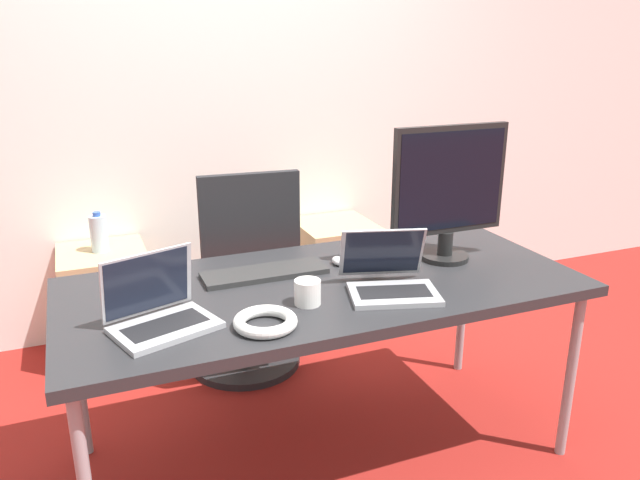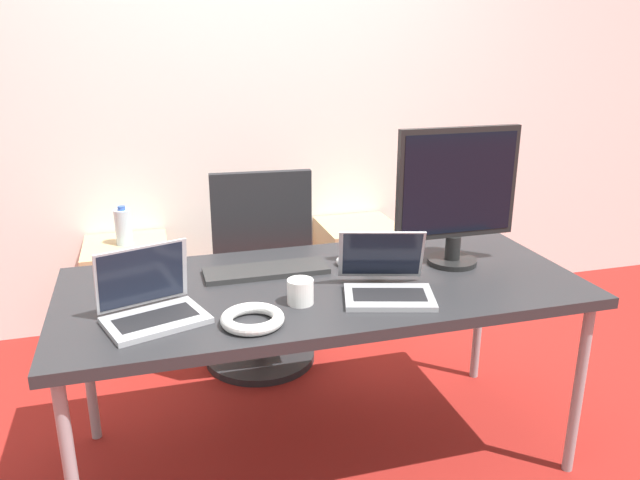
% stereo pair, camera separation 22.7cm
% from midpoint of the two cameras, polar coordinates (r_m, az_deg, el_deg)
% --- Properties ---
extents(ground_plane, '(14.00, 14.00, 0.00)m').
position_cam_midpoint_polar(ground_plane, '(2.66, -2.22, -18.86)').
color(ground_plane, maroon).
extents(wall_back, '(10.00, 0.05, 2.60)m').
position_cam_midpoint_polar(wall_back, '(3.53, -10.77, 13.03)').
color(wall_back, white).
rests_on(wall_back, ground_plane).
extents(desk, '(1.89, 0.84, 0.74)m').
position_cam_midpoint_polar(desk, '(2.31, -2.44, -4.94)').
color(desk, '#28282B').
rests_on(desk, ground_plane).
extents(office_chair, '(0.56, 0.58, 1.04)m').
position_cam_midpoint_polar(office_chair, '(3.07, -8.96, -5.42)').
color(office_chair, '#232326').
rests_on(office_chair, ground_plane).
extents(cabinet_left, '(0.43, 0.45, 0.57)m').
position_cam_midpoint_polar(cabinet_left, '(3.44, -20.72, -5.49)').
color(cabinet_left, tan).
rests_on(cabinet_left, ground_plane).
extents(cabinet_right, '(0.43, 0.45, 0.57)m').
position_cam_midpoint_polar(cabinet_right, '(3.67, -0.37, -2.77)').
color(cabinet_right, tan).
rests_on(cabinet_right, ground_plane).
extents(water_bottle, '(0.08, 0.08, 0.20)m').
position_cam_midpoint_polar(water_bottle, '(3.32, -21.45, 0.53)').
color(water_bottle, silver).
rests_on(water_bottle, cabinet_left).
extents(laptop_left, '(0.36, 0.32, 0.23)m').
position_cam_midpoint_polar(laptop_left, '(2.03, -17.63, -6.36)').
color(laptop_left, '#ADADB2').
rests_on(laptop_left, desk).
extents(laptop_right, '(0.35, 0.36, 0.21)m').
position_cam_midpoint_polar(laptop_right, '(2.19, 3.45, -3.67)').
color(laptop_right, '#ADADB2').
rests_on(laptop_right, desk).
extents(monitor, '(0.49, 0.19, 0.54)m').
position_cam_midpoint_polar(monitor, '(2.47, 9.14, 4.46)').
color(monitor, black).
rests_on(monitor, desk).
extents(keyboard, '(0.47, 0.15, 0.02)m').
position_cam_midpoint_polar(keyboard, '(2.37, -7.84, -3.05)').
color(keyboard, '#2D2D2D').
rests_on(keyboard, desk).
extents(mouse, '(0.05, 0.07, 0.03)m').
position_cam_midpoint_polar(mouse, '(2.45, -0.98, -1.97)').
color(mouse, silver).
rests_on(mouse, desk).
extents(coffee_cup_white, '(0.09, 0.09, 0.09)m').
position_cam_midpoint_polar(coffee_cup_white, '(2.10, -4.26, -4.85)').
color(coffee_cup_white, white).
rests_on(coffee_cup_white, desk).
extents(coffee_cup_brown, '(0.08, 0.08, 0.12)m').
position_cam_midpoint_polar(coffee_cup_brown, '(2.39, 2.16, -1.44)').
color(coffee_cup_brown, brown).
rests_on(coffee_cup_brown, desk).
extents(cable_coil, '(0.20, 0.20, 0.04)m').
position_cam_midpoint_polar(cable_coil, '(1.96, -8.37, -7.47)').
color(cable_coil, white).
rests_on(cable_coil, desk).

